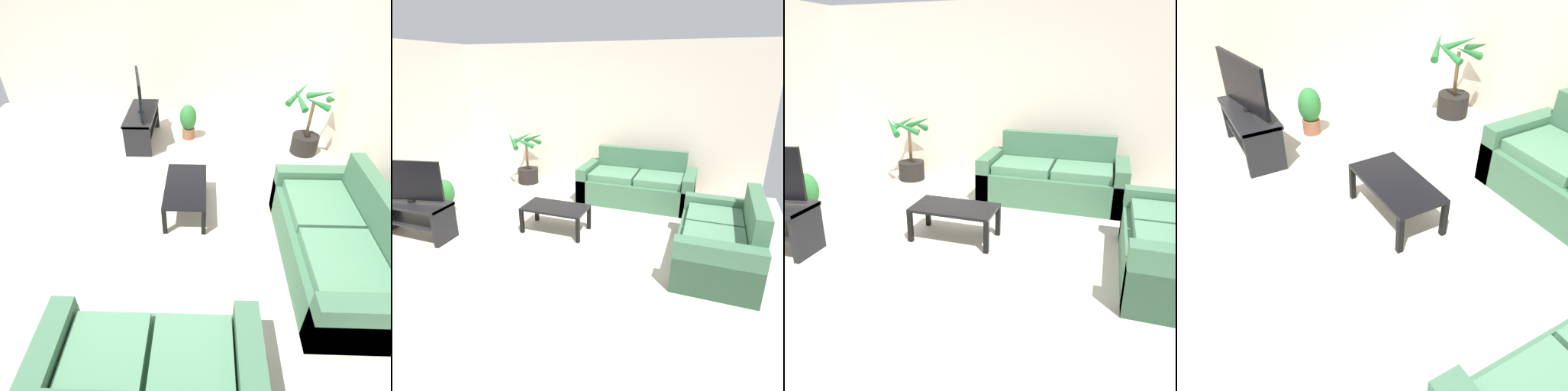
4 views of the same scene
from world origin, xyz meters
TOP-DOWN VIEW (x-y plane):
  - ground_plane at (0.00, 0.00)m, footprint 6.60×6.60m
  - wall_left at (-3.00, 0.00)m, footprint 0.06×6.00m
  - tv_stand at (-1.76, -0.10)m, footprint 1.10×0.45m
  - tv at (-1.76, -0.10)m, footprint 0.97×0.25m
  - coffee_table at (0.04, 0.72)m, footprint 0.92×0.50m
  - potted_palm at (-1.46, 2.54)m, footprint 0.72×0.77m
  - potted_plant_small at (-1.88, 0.66)m, footprint 0.28×0.28m

SIDE VIEW (x-z plane):
  - ground_plane at x=0.00m, z-range 0.00..0.00m
  - potted_plant_small at x=-1.88m, z-range 0.02..0.62m
  - coffee_table at x=0.04m, z-range 0.14..0.52m
  - tv_stand at x=-1.76m, z-range 0.08..0.60m
  - potted_palm at x=-1.46m, z-range -0.14..0.91m
  - tv at x=-1.76m, z-range 0.53..1.13m
  - wall_left at x=-3.00m, z-range 0.00..2.70m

